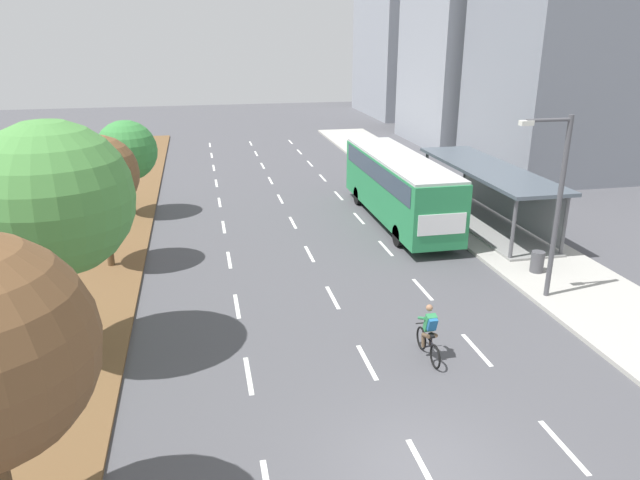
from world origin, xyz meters
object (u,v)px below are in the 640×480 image
(bus_shelter, at_px, (491,189))
(trash_bin, at_px, (537,262))
(median_tree_third, at_px, (100,174))
(median_tree_second, at_px, (54,199))
(streetlight, at_px, (555,196))
(bus, at_px, (398,182))
(cyclist, at_px, (429,334))
(median_tree_fourth, at_px, (127,151))

(bus_shelter, distance_m, trash_bin, 6.49)
(median_tree_third, bearing_deg, median_tree_second, -90.50)
(streetlight, bearing_deg, median_tree_second, -176.65)
(bus, distance_m, cyclist, 13.38)
(bus_shelter, height_order, median_tree_fourth, median_tree_fourth)
(bus, bearing_deg, trash_bin, -67.72)
(bus, height_order, streetlight, streetlight)
(cyclist, height_order, streetlight, streetlight)
(median_tree_second, xyz_separation_m, streetlight, (15.79, 0.92, -1.06))
(median_tree_second, bearing_deg, cyclist, -11.40)
(bus_shelter, bearing_deg, bus, 160.16)
(bus_shelter, bearing_deg, trash_bin, -99.76)
(cyclist, relative_size, streetlight, 0.28)
(median_tree_third, relative_size, streetlight, 0.82)
(streetlight, relative_size, trash_bin, 7.65)
(bus_shelter, relative_size, median_tree_third, 1.98)
(median_tree_second, xyz_separation_m, median_tree_fourth, (0.31, 14.59, -1.49))
(cyclist, bearing_deg, streetlight, 28.15)
(bus_shelter, bearing_deg, median_tree_second, -152.61)
(cyclist, height_order, median_tree_third, median_tree_third)
(median_tree_third, distance_m, streetlight, 16.97)
(median_tree_second, relative_size, median_tree_third, 1.30)
(median_tree_third, distance_m, trash_bin, 17.62)
(bus, relative_size, streetlight, 1.74)
(median_tree_third, bearing_deg, median_tree_fourth, 88.07)
(median_tree_third, height_order, streetlight, streetlight)
(median_tree_third, xyz_separation_m, median_tree_fourth, (0.25, 7.30, -0.48))
(bus_shelter, bearing_deg, median_tree_third, -173.67)
(bus, distance_m, median_tree_fourth, 13.91)
(streetlight, bearing_deg, bus_shelter, 75.82)
(median_tree_second, bearing_deg, median_tree_fourth, 88.78)
(median_tree_fourth, xyz_separation_m, trash_bin, (16.51, -11.58, -2.89))
(median_tree_fourth, bearing_deg, trash_bin, -35.05)
(median_tree_second, relative_size, streetlight, 1.07)
(median_tree_fourth, bearing_deg, median_tree_second, -91.22)
(cyclist, bearing_deg, bus_shelter, 55.86)
(trash_bin, bearing_deg, bus_shelter, 80.24)
(bus_shelter, relative_size, median_tree_fourth, 2.17)
(trash_bin, bearing_deg, streetlight, -116.33)
(median_tree_fourth, xyz_separation_m, streetlight, (15.48, -13.67, 0.42))
(bus_shelter, height_order, cyclist, bus_shelter)
(median_tree_fourth, distance_m, trash_bin, 20.38)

